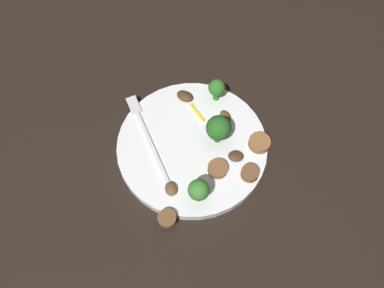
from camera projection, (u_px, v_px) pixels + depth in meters
ground_plane at (192, 149)px, 0.66m from camera, size 1.40×1.40×0.00m
plate at (192, 146)px, 0.65m from camera, size 0.25×0.25×0.02m
fork at (146, 132)px, 0.65m from camera, size 0.18×0.03×0.00m
broccoli_floret_0 at (217, 88)px, 0.66m from camera, size 0.03×0.03×0.05m
broccoli_floret_1 at (199, 190)px, 0.57m from camera, size 0.03×0.03×0.05m
broccoli_floret_2 at (219, 128)px, 0.61m from camera, size 0.04×0.04×0.06m
sausage_slice_0 at (250, 173)px, 0.61m from camera, size 0.04×0.04×0.01m
sausage_slice_1 at (218, 169)px, 0.62m from camera, size 0.05×0.05×0.01m
sausage_slice_2 at (259, 143)px, 0.64m from camera, size 0.05×0.05×0.01m
sausage_slice_3 at (167, 219)px, 0.58m from camera, size 0.03×0.03×0.01m
mushroom_0 at (185, 96)px, 0.68m from camera, size 0.04×0.03×0.01m
mushroom_1 at (171, 189)px, 0.60m from camera, size 0.03×0.02×0.01m
mushroom_2 at (236, 156)px, 0.63m from camera, size 0.03×0.03×0.01m
mushroom_3 at (225, 117)px, 0.66m from camera, size 0.03×0.02×0.01m
pepper_strip_1 at (197, 113)px, 0.67m from camera, size 0.04×0.01×0.00m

